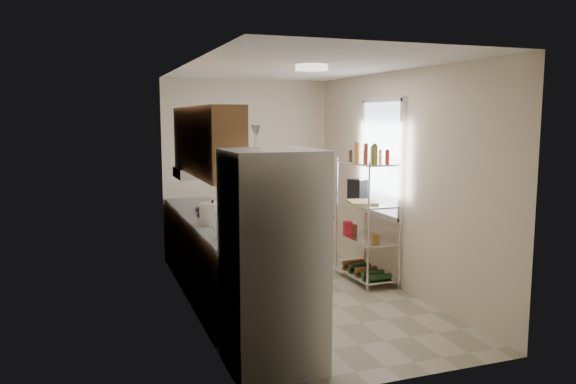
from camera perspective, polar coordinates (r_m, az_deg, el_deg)
name	(u,v)px	position (r m, az deg, el deg)	size (l,w,h in m)	color
room	(301,185)	(6.31, 1.31, 0.71)	(2.52, 4.42, 2.62)	#BAAD97
counter_run	(213,256)	(6.61, -7.60, -6.49)	(0.63, 3.51, 0.90)	#A06E44
upper_cabinets	(205,141)	(6.06, -8.40, 5.19)	(0.33, 2.20, 0.72)	#A06E44
range_hood	(197,173)	(6.88, -9.23, 1.96)	(0.50, 0.60, 0.12)	#B7BABC
window	(382,158)	(7.12, 9.52, 3.43)	(0.06, 1.00, 1.46)	white
bakers_rack	(368,194)	(7.01, 8.10, -0.23)	(0.45, 0.90, 1.73)	silver
ceiling_dome	(312,68)	(6.00, 2.41, 12.51)	(0.34, 0.34, 0.06)	white
refrigerator	(272,260)	(4.60, -1.60, -6.94)	(0.74, 0.74, 1.81)	white
wine_glass_a	(257,137)	(4.56, -3.14, 5.59)	(0.07, 0.07, 0.19)	silver
wine_glass_b	(255,137)	(4.55, -3.37, 5.62)	(0.07, 0.07, 0.19)	silver
rice_cooker	(213,214)	(6.15, -7.65, -2.19)	(0.29, 0.29, 0.23)	white
frying_pan_large	(210,214)	(6.66, -7.96, -2.24)	(0.29, 0.29, 0.05)	black
frying_pan_small	(205,209)	(7.03, -8.48, -1.75)	(0.22, 0.22, 0.05)	black
cutting_board	(362,202)	(6.91, 7.52, -1.04)	(0.31, 0.41, 0.03)	tan
espresso_machine	(358,188)	(7.32, 7.08, 0.40)	(0.15, 0.23, 0.27)	black
storage_bag	(348,227)	(7.34, 6.10, -3.58)	(0.09, 0.13, 0.15)	#AF1524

